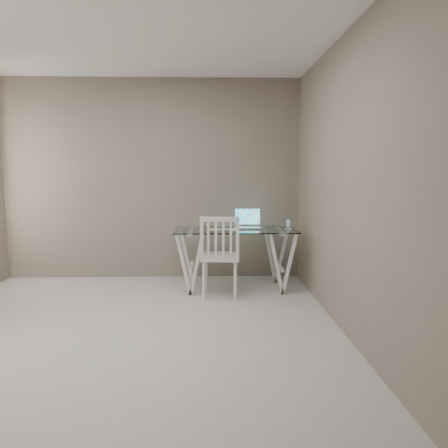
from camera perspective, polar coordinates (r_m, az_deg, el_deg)
name	(u,v)px	position (r m, az deg, el deg)	size (l,w,h in m)	color
room	(109,141)	(3.86, -14.83, 10.47)	(4.50, 4.52, 2.71)	#ADABA6
desk	(235,258)	(5.46, 1.49, -4.48)	(1.50, 0.70, 0.75)	silver
chair	(220,253)	(5.01, -0.53, -3.79)	(0.46, 0.46, 0.96)	silver
laptop	(248,223)	(5.56, 3.16, 0.14)	(0.36, 0.30, 0.25)	silver
keyboard	(218,230)	(5.32, -0.72, -0.77)	(0.29, 0.12, 0.01)	silver
mouse	(233,230)	(5.23, 1.23, -0.77)	(0.10, 0.06, 0.03)	white
phone_dock	(288,226)	(5.50, 8.37, -0.27)	(0.07, 0.07, 0.13)	white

